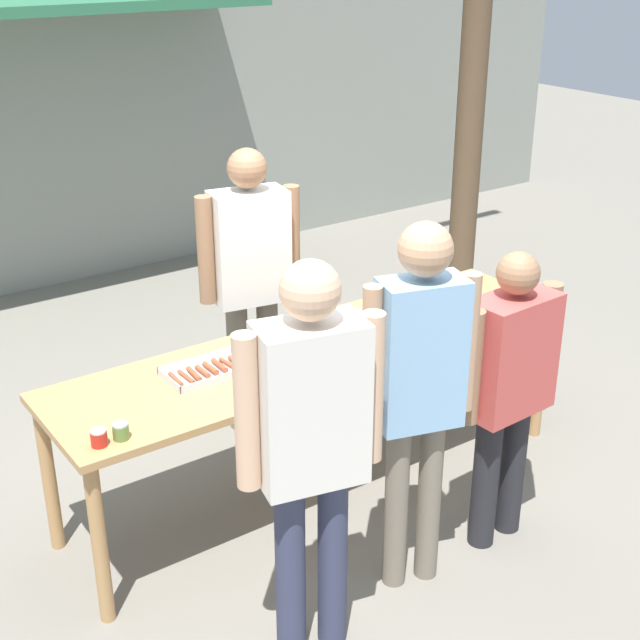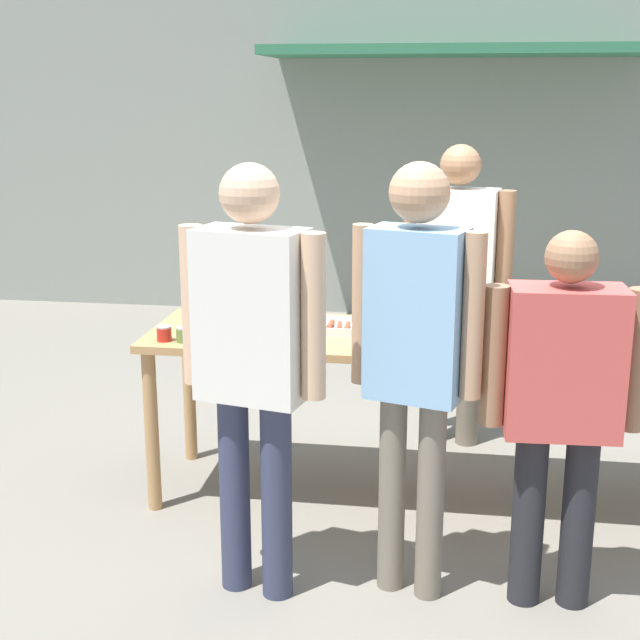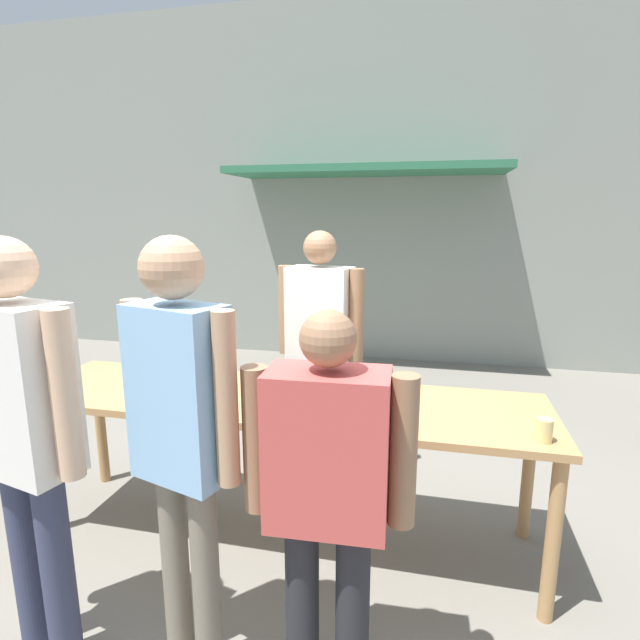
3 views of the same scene
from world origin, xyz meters
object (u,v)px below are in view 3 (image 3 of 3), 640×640
at_px(condiment_jar_mustard, 36,388).
at_px(beer_cup, 544,430).
at_px(person_customer_with_cup, 328,481).
at_px(person_customer_waiting_in_line, 181,420).
at_px(person_server_behind_table, 320,333).
at_px(food_tray_buns, 381,398).
at_px(person_customer_holding_hotdog, 23,420).
at_px(condiment_jar_ketchup, 51,390).
at_px(food_tray_sausages, 181,383).

relative_size(condiment_jar_mustard, beer_cup, 0.69).
height_order(person_customer_with_cup, person_customer_waiting_in_line, person_customer_waiting_in_line).
bearing_deg(person_server_behind_table, condiment_jar_mustard, -132.29).
xyz_separation_m(food_tray_buns, person_customer_waiting_in_line, (-0.68, -0.96, 0.21)).
distance_m(food_tray_buns, person_server_behind_table, 0.93).
distance_m(food_tray_buns, beer_cup, 0.84).
bearing_deg(person_customer_holding_hotdog, condiment_jar_mustard, -36.71).
relative_size(beer_cup, person_customer_with_cup, 0.07).
distance_m(condiment_jar_ketchup, person_customer_holding_hotdog, 0.90).
height_order(condiment_jar_ketchup, person_customer_waiting_in_line, person_customer_waiting_in_line).
relative_size(food_tray_buns, condiment_jar_ketchup, 4.87).
bearing_deg(condiment_jar_ketchup, food_tray_sausages, 27.89).
height_order(condiment_jar_mustard, person_customer_with_cup, person_customer_with_cup).
bearing_deg(condiment_jar_mustard, person_server_behind_table, 37.49).
relative_size(food_tray_buns, person_customer_holding_hotdog, 0.20).
distance_m(condiment_jar_ketchup, beer_cup, 2.62).
bearing_deg(food_tray_sausages, condiment_jar_mustard, -155.57).
bearing_deg(person_customer_holding_hotdog, person_customer_with_cup, -162.76).
distance_m(person_server_behind_table, person_customer_waiting_in_line, 1.73).
height_order(person_customer_holding_hotdog, person_customer_with_cup, person_customer_holding_hotdog).
relative_size(food_tray_sausages, person_customer_waiting_in_line, 0.26).
height_order(food_tray_buns, condiment_jar_mustard, condiment_jar_mustard).
bearing_deg(food_tray_buns, person_customer_waiting_in_line, -125.20).
xyz_separation_m(food_tray_sausages, condiment_jar_mustard, (-0.73, -0.33, 0.02)).
bearing_deg(person_server_behind_table, food_tray_sausages, -122.12).
xyz_separation_m(food_tray_buns, person_server_behind_table, (-0.52, 0.76, 0.16)).
distance_m(beer_cup, person_customer_with_cup, 1.07).
relative_size(food_tray_sausages, person_server_behind_table, 0.26).
xyz_separation_m(food_tray_buns, person_customer_holding_hotdog, (-1.32, -1.05, 0.19)).
height_order(condiment_jar_mustard, person_customer_holding_hotdog, person_customer_holding_hotdog).
xyz_separation_m(condiment_jar_ketchup, person_customer_with_cup, (1.74, -0.63, 0.00)).
height_order(food_tray_buns, person_customer_holding_hotdog, person_customer_holding_hotdog).
xyz_separation_m(person_customer_holding_hotdog, person_customer_with_cup, (1.23, 0.09, -0.16)).
bearing_deg(person_customer_with_cup, food_tray_buns, -98.22).
xyz_separation_m(food_tray_sausages, person_customer_waiting_in_line, (0.53, -0.96, 0.21)).
bearing_deg(food_tray_sausages, person_customer_waiting_in_line, -61.08).
height_order(condiment_jar_mustard, person_customer_waiting_in_line, person_customer_waiting_in_line).
height_order(food_tray_buns, beer_cup, beer_cup).
xyz_separation_m(person_server_behind_table, person_customer_waiting_in_line, (-0.16, -1.72, 0.05)).
bearing_deg(person_customer_waiting_in_line, food_tray_sausages, -44.51).
distance_m(condiment_jar_mustard, condiment_jar_ketchup, 0.10).
xyz_separation_m(food_tray_sausages, condiment_jar_ketchup, (-0.63, -0.33, 0.02)).
xyz_separation_m(person_server_behind_table, person_customer_with_cup, (0.42, -1.72, -0.14)).
bearing_deg(person_server_behind_table, person_customer_waiting_in_line, -85.08).
bearing_deg(food_tray_sausages, condiment_jar_ketchup, -152.11).
distance_m(food_tray_sausages, beer_cup, 2.01).
bearing_deg(food_tray_buns, food_tray_sausages, 179.94).
xyz_separation_m(person_server_behind_table, person_customer_holding_hotdog, (-0.81, -1.81, 0.02)).
bearing_deg(person_server_behind_table, person_customer_with_cup, -65.92).
height_order(beer_cup, person_server_behind_table, person_server_behind_table).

